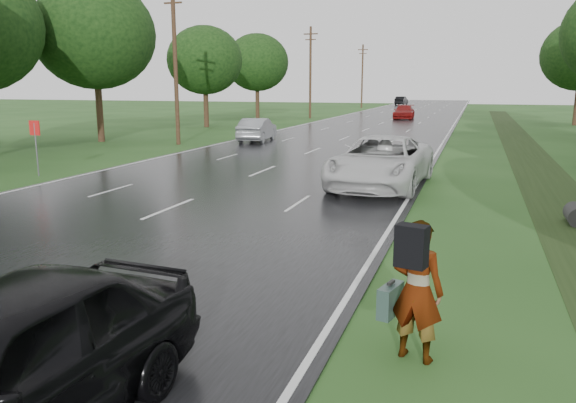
{
  "coord_description": "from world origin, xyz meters",
  "views": [
    {
      "loc": [
        8.73,
        -6.69,
        3.75
      ],
      "look_at": [
        5.02,
        4.44,
        1.3
      ],
      "focal_mm": 35.0,
      "sensor_mm": 36.0,
      "label": 1
    }
  ],
  "objects_px": {
    "road_sign": "(35,137)",
    "silver_sedan": "(257,130)",
    "pedestrian": "(415,288)",
    "white_pickup": "(381,162)"
  },
  "relations": [
    {
      "from": "road_sign",
      "to": "pedestrian",
      "type": "relative_size",
      "value": 1.15
    },
    {
      "from": "silver_sedan",
      "to": "pedestrian",
      "type": "bearing_deg",
      "value": 108.9
    },
    {
      "from": "white_pickup",
      "to": "pedestrian",
      "type": "bearing_deg",
      "value": -75.61
    },
    {
      "from": "pedestrian",
      "to": "silver_sedan",
      "type": "xyz_separation_m",
      "value": [
        -13.14,
        27.46,
        -0.22
      ]
    },
    {
      "from": "white_pickup",
      "to": "road_sign",
      "type": "bearing_deg",
      "value": -169.25
    },
    {
      "from": "pedestrian",
      "to": "road_sign",
      "type": "bearing_deg",
      "value": -19.51
    },
    {
      "from": "road_sign",
      "to": "pedestrian",
      "type": "xyz_separation_m",
      "value": [
        16.59,
        -11.29,
        -0.61
      ]
    },
    {
      "from": "pedestrian",
      "to": "white_pickup",
      "type": "height_order",
      "value": "pedestrian"
    },
    {
      "from": "silver_sedan",
      "to": "white_pickup",
      "type": "bearing_deg",
      "value": 119.7
    },
    {
      "from": "road_sign",
      "to": "silver_sedan",
      "type": "distance_m",
      "value": 16.56
    }
  ]
}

